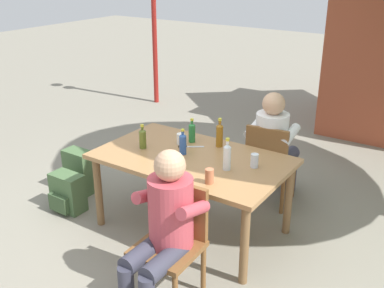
# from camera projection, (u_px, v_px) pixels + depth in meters

# --- Properties ---
(ground_plane) EXTENTS (24.00, 24.00, 0.00)m
(ground_plane) POSITION_uv_depth(u_px,v_px,m) (192.00, 228.00, 4.32)
(ground_plane) COLOR gray
(dining_table) EXTENTS (1.68, 1.01, 0.73)m
(dining_table) POSITION_uv_depth(u_px,v_px,m) (192.00, 165.00, 4.07)
(dining_table) COLOR #A37547
(dining_table) RESTS_ON ground_plane
(chair_near_right) EXTENTS (0.46, 0.46, 0.87)m
(chair_near_right) POSITION_uv_depth(u_px,v_px,m) (173.00, 236.00, 3.32)
(chair_near_right) COLOR brown
(chair_near_right) RESTS_ON ground_plane
(chair_far_right) EXTENTS (0.48, 0.48, 0.87)m
(chair_far_right) POSITION_uv_depth(u_px,v_px,m) (269.00, 161.00, 4.55)
(chair_far_right) COLOR brown
(chair_far_right) RESTS_ON ground_plane
(person_in_white_shirt) EXTENTS (0.47, 0.61, 1.18)m
(person_in_white_shirt) POSITION_uv_depth(u_px,v_px,m) (164.00, 224.00, 3.17)
(person_in_white_shirt) COLOR #B7424C
(person_in_white_shirt) RESTS_ON ground_plane
(person_in_plaid_shirt) EXTENTS (0.47, 0.61, 1.18)m
(person_in_plaid_shirt) POSITION_uv_depth(u_px,v_px,m) (274.00, 141.00, 4.57)
(person_in_plaid_shirt) COLOR white
(person_in_plaid_shirt) RESTS_ON ground_plane
(bottle_green) EXTENTS (0.06, 0.06, 0.23)m
(bottle_green) POSITION_uv_depth(u_px,v_px,m) (192.00, 132.00, 4.32)
(bottle_green) COLOR #287A38
(bottle_green) RESTS_ON dining_table
(bottle_olive) EXTENTS (0.06, 0.06, 0.23)m
(bottle_olive) POSITION_uv_depth(u_px,v_px,m) (143.00, 138.00, 4.18)
(bottle_olive) COLOR #566623
(bottle_olive) RESTS_ON dining_table
(bottle_clear) EXTENTS (0.06, 0.06, 0.28)m
(bottle_clear) POSITION_uv_depth(u_px,v_px,m) (227.00, 156.00, 3.75)
(bottle_clear) COLOR white
(bottle_clear) RESTS_ON dining_table
(bottle_blue) EXTENTS (0.06, 0.06, 0.24)m
(bottle_blue) POSITION_uv_depth(u_px,v_px,m) (183.00, 143.00, 4.06)
(bottle_blue) COLOR #2D56A3
(bottle_blue) RESTS_ON dining_table
(bottle_amber) EXTENTS (0.06, 0.06, 0.28)m
(bottle_amber) POSITION_uv_depth(u_px,v_px,m) (220.00, 134.00, 4.21)
(bottle_amber) COLOR #996019
(bottle_amber) RESTS_ON dining_table
(cup_terracotta) EXTENTS (0.07, 0.07, 0.12)m
(cup_terracotta) POSITION_uv_depth(u_px,v_px,m) (209.00, 176.00, 3.54)
(cup_terracotta) COLOR #BC6B47
(cup_terracotta) RESTS_ON dining_table
(cup_white) EXTENTS (0.07, 0.07, 0.10)m
(cup_white) POSITION_uv_depth(u_px,v_px,m) (181.00, 139.00, 4.29)
(cup_white) COLOR white
(cup_white) RESTS_ON dining_table
(cup_glass) EXTENTS (0.07, 0.07, 0.12)m
(cup_glass) POSITION_uv_depth(u_px,v_px,m) (254.00, 161.00, 3.81)
(cup_glass) COLOR silver
(cup_glass) RESTS_ON dining_table
(table_knife) EXTENTS (0.21, 0.15, 0.01)m
(table_knife) POSITION_uv_depth(u_px,v_px,m) (189.00, 147.00, 4.24)
(table_knife) COLOR silver
(table_knife) RESTS_ON dining_table
(backpack_by_near_side) EXTENTS (0.34, 0.25, 0.39)m
(backpack_by_near_side) POSITION_uv_depth(u_px,v_px,m) (67.00, 193.00, 4.55)
(backpack_by_near_side) COLOR #47663D
(backpack_by_near_side) RESTS_ON ground_plane
(backpack_by_far_side) EXTENTS (0.32, 0.24, 0.48)m
(backpack_by_far_side) POSITION_uv_depth(u_px,v_px,m) (79.00, 172.00, 4.89)
(backpack_by_far_side) COLOR #47663D
(backpack_by_far_side) RESTS_ON ground_plane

